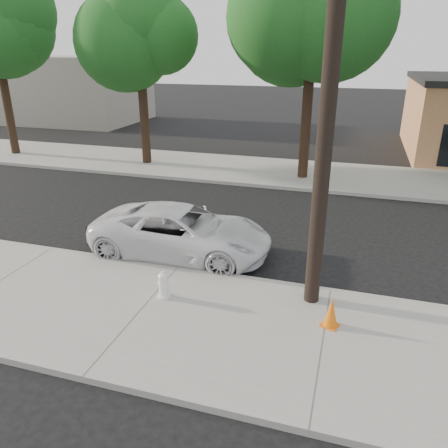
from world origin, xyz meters
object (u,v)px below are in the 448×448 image
at_px(utility_pole, 329,97).
at_px(fire_hydrant, 164,285).
at_px(police_cruiser, 182,232).
at_px(traffic_cone, 331,313).

bearing_deg(utility_pole, fire_hydrant, -164.90).
relative_size(utility_pole, police_cruiser, 1.75).
bearing_deg(fire_hydrant, traffic_cone, 22.88).
bearing_deg(traffic_cone, police_cruiser, 149.59).
relative_size(police_cruiser, traffic_cone, 7.79).
bearing_deg(fire_hydrant, utility_pole, 38.44).
distance_m(fire_hydrant, traffic_cone, 3.82).
height_order(utility_pole, traffic_cone, utility_pole).
height_order(fire_hydrant, traffic_cone, traffic_cone).
bearing_deg(police_cruiser, utility_pole, -114.17).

